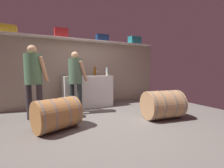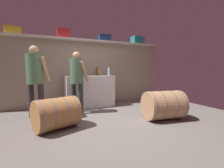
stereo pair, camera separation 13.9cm
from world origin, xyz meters
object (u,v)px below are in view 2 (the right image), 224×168
object	(u,v)px
winemaker_pouring	(35,75)
wine_glass	(100,72)
wine_bottle_green	(79,71)
toolcase_navy	(104,38)
wine_barrel_far	(164,105)
toolcase_yellow	(13,30)
wine_barrel_near	(56,113)
toolcase_teal	(137,40)
wine_bottle_clear	(109,72)
red_funnel	(108,74)
visitor_tasting	(77,76)
work_cabinet	(90,91)
wine_bottle_amber	(97,71)
toolcase_red	(64,34)

from	to	relation	value
winemaker_pouring	wine_glass	bearing A→B (deg)	70.71
winemaker_pouring	wine_bottle_green	bearing A→B (deg)	72.76
toolcase_navy	winemaker_pouring	size ratio (longest dim) A/B	0.23
wine_barrel_far	toolcase_yellow	bearing A→B (deg)	155.35
wine_barrel_near	toolcase_teal	bearing A→B (deg)	12.01
toolcase_yellow	wine_bottle_clear	bearing A→B (deg)	-10.39
toolcase_yellow	red_funnel	xyz separation A→B (m)	(2.63, -0.23, -1.17)
wine_glass	visitor_tasting	world-z (taller)	visitor_tasting
toolcase_navy	wine_bottle_green	distance (m)	1.48
toolcase_navy	wine_barrel_far	xyz separation A→B (m)	(0.62, -2.16, -1.86)
wine_barrel_far	toolcase_teal	bearing A→B (deg)	82.01
toolcase_navy	wine_bottle_green	xyz separation A→B (m)	(-0.95, -0.35, -1.08)
toolcase_yellow	toolcase_teal	size ratio (longest dim) A/B	0.84
visitor_tasting	winemaker_pouring	bearing A→B (deg)	-110.66
wine_glass	toolcase_teal	bearing A→B (deg)	0.78
toolcase_navy	wine_bottle_clear	world-z (taller)	toolcase_navy
work_cabinet	wine_barrel_near	xyz separation A→B (m)	(-1.10, -1.54, -0.17)
work_cabinet	wine_bottle_green	bearing A→B (deg)	-163.08
wine_bottle_amber	visitor_tasting	xyz separation A→B (m)	(-0.77, -0.67, -0.11)
visitor_tasting	work_cabinet	bearing A→B (deg)	111.75
toolcase_yellow	visitor_tasting	bearing A→B (deg)	-28.63
work_cabinet	visitor_tasting	size ratio (longest dim) A/B	0.91
toolcase_navy	winemaker_pouring	distance (m)	2.55
toolcase_teal	wine_bottle_green	size ratio (longest dim) A/B	1.32
toolcase_red	wine_glass	bearing A→B (deg)	0.99
toolcase_teal	visitor_tasting	xyz separation A→B (m)	(-2.39, -0.82, -1.23)
wine_bottle_clear	wine_glass	bearing A→B (deg)	107.66
wine_bottle_green	wine_barrel_far	size ratio (longest dim) A/B	0.35
toolcase_yellow	wine_glass	distance (m)	2.66
toolcase_yellow	toolcase_navy	size ratio (longest dim) A/B	0.92
work_cabinet	visitor_tasting	bearing A→B (deg)	-130.27
toolcase_navy	visitor_tasting	bearing A→B (deg)	-142.38
wine_barrel_near	winemaker_pouring	world-z (taller)	winemaker_pouring
red_funnel	wine_barrel_far	xyz separation A→B (m)	(0.59, -1.94, -0.68)
red_funnel	visitor_tasting	size ratio (longest dim) A/B	0.07
toolcase_navy	wine_bottle_clear	xyz separation A→B (m)	(-0.04, -0.48, -1.11)
work_cabinet	red_funnel	xyz separation A→B (m)	(0.64, 0.01, 0.53)
toolcase_red	toolcase_navy	bearing A→B (deg)	2.04
toolcase_navy	wine_barrel_far	bearing A→B (deg)	-73.28
toolcase_yellow	toolcase_navy	xyz separation A→B (m)	(2.60, 0.00, 0.01)
toolcase_red	wine_bottle_clear	distance (m)	1.76
toolcase_navy	work_cabinet	world-z (taller)	toolcase_navy
wine_glass	wine_barrel_far	distance (m)	2.40
wine_bottle_clear	wine_barrel_far	distance (m)	1.96
red_funnel	wine_bottle_clear	bearing A→B (deg)	-107.23
work_cabinet	visitor_tasting	distance (m)	0.92
toolcase_yellow	winemaker_pouring	distance (m)	1.58
toolcase_yellow	wine_barrel_near	size ratio (longest dim) A/B	0.39
red_funnel	winemaker_pouring	bearing A→B (deg)	-161.08
work_cabinet	toolcase_navy	bearing A→B (deg)	21.72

